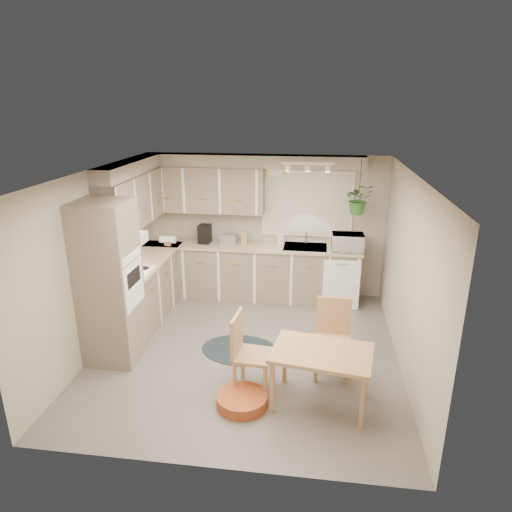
{
  "coord_description": "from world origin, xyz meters",
  "views": [
    {
      "loc": [
        0.87,
        -5.37,
        3.23
      ],
      "look_at": [
        0.06,
        0.55,
        1.18
      ],
      "focal_mm": 32.0,
      "sensor_mm": 36.0,
      "label": 1
    }
  ],
  "objects_px": {
    "dining_table": "(321,378)",
    "pet_bed": "(242,400)",
    "chair_back": "(333,340)",
    "microwave": "(348,240)",
    "chair_left": "(254,353)",
    "braided_rug": "(240,350)"
  },
  "relations": [
    {
      "from": "braided_rug",
      "to": "microwave",
      "type": "xyz_separation_m",
      "value": [
        1.46,
        1.7,
        1.1
      ]
    },
    {
      "from": "chair_back",
      "to": "microwave",
      "type": "relative_size",
      "value": 1.91
    },
    {
      "from": "dining_table",
      "to": "braided_rug",
      "type": "height_order",
      "value": "dining_table"
    },
    {
      "from": "chair_back",
      "to": "dining_table",
      "type": "bearing_deg",
      "value": 77.75
    },
    {
      "from": "chair_back",
      "to": "chair_left",
      "type": "bearing_deg",
      "value": 24.89
    },
    {
      "from": "microwave",
      "to": "pet_bed",
      "type": "bearing_deg",
      "value": -115.6
    },
    {
      "from": "chair_back",
      "to": "microwave",
      "type": "bearing_deg",
      "value": -95.91
    },
    {
      "from": "chair_back",
      "to": "microwave",
      "type": "height_order",
      "value": "microwave"
    },
    {
      "from": "chair_back",
      "to": "braided_rug",
      "type": "xyz_separation_m",
      "value": [
        -1.21,
        0.42,
        -0.47
      ]
    },
    {
      "from": "chair_left",
      "to": "braided_rug",
      "type": "relative_size",
      "value": 0.87
    },
    {
      "from": "dining_table",
      "to": "chair_left",
      "type": "height_order",
      "value": "chair_left"
    },
    {
      "from": "dining_table",
      "to": "braided_rug",
      "type": "bearing_deg",
      "value": 136.46
    },
    {
      "from": "dining_table",
      "to": "chair_left",
      "type": "relative_size",
      "value": 1.14
    },
    {
      "from": "chair_left",
      "to": "pet_bed",
      "type": "xyz_separation_m",
      "value": [
        -0.08,
        -0.34,
        -0.4
      ]
    },
    {
      "from": "chair_back",
      "to": "microwave",
      "type": "distance_m",
      "value": 2.22
    },
    {
      "from": "braided_rug",
      "to": "microwave",
      "type": "distance_m",
      "value": 2.49
    },
    {
      "from": "microwave",
      "to": "chair_back",
      "type": "bearing_deg",
      "value": -98.89
    },
    {
      "from": "dining_table",
      "to": "chair_left",
      "type": "xyz_separation_m",
      "value": [
        -0.77,
        0.19,
        0.13
      ]
    },
    {
      "from": "dining_table",
      "to": "braided_rug",
      "type": "distance_m",
      "value": 1.51
    },
    {
      "from": "chair_left",
      "to": "microwave",
      "type": "bearing_deg",
      "value": 160.96
    },
    {
      "from": "dining_table",
      "to": "pet_bed",
      "type": "xyz_separation_m",
      "value": [
        -0.85,
        -0.15,
        -0.27
      ]
    },
    {
      "from": "dining_table",
      "to": "chair_back",
      "type": "bearing_deg",
      "value": 77.02
    }
  ]
}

